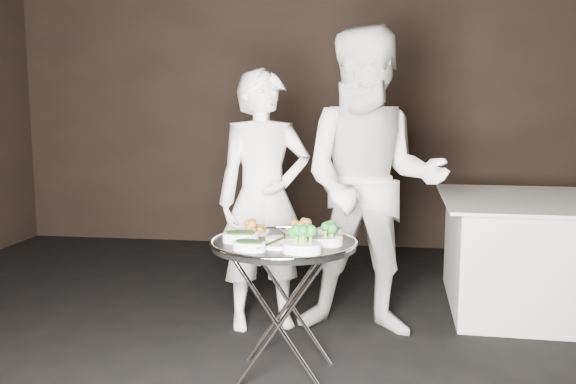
# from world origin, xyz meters

# --- Properties ---
(wall_back) EXTENTS (6.00, 0.05, 3.00)m
(wall_back) POSITION_xyz_m (0.00, 3.52, 1.50)
(wall_back) COLOR black
(wall_back) RESTS_ON floor
(tray_stand) EXTENTS (0.48, 0.40, 0.70)m
(tray_stand) POSITION_xyz_m (0.18, 0.41, 0.39)
(tray_stand) COLOR silver
(tray_stand) RESTS_ON floor
(serving_tray) EXTENTS (0.74, 0.74, 0.04)m
(serving_tray) POSITION_xyz_m (0.18, 0.41, 0.71)
(serving_tray) COLOR black
(serving_tray) RESTS_ON tray_stand
(potato_plate_a) EXTENTS (0.18, 0.18, 0.07)m
(potato_plate_a) POSITION_xyz_m (-0.02, 0.57, 0.75)
(potato_plate_a) COLOR beige
(potato_plate_a) RESTS_ON serving_tray
(potato_plate_b) EXTENTS (0.19, 0.19, 0.07)m
(potato_plate_b) POSITION_xyz_m (0.24, 0.62, 0.75)
(potato_plate_b) COLOR beige
(potato_plate_b) RESTS_ON serving_tray
(greens_bowl) EXTENTS (0.14, 0.14, 0.08)m
(greens_bowl) POSITION_xyz_m (0.40, 0.53, 0.76)
(greens_bowl) COLOR silver
(greens_bowl) RESTS_ON serving_tray
(asparagus_plate_a) EXTENTS (0.20, 0.13, 0.04)m
(asparagus_plate_a) POSITION_xyz_m (0.17, 0.43, 0.74)
(asparagus_plate_a) COLOR silver
(asparagus_plate_a) RESTS_ON serving_tray
(asparagus_plate_b) EXTENTS (0.20, 0.15, 0.04)m
(asparagus_plate_b) POSITION_xyz_m (0.14, 0.26, 0.74)
(asparagus_plate_b) COLOR silver
(asparagus_plate_b) RESTS_ON serving_tray
(spinach_bowl_a) EXTENTS (0.19, 0.13, 0.07)m
(spinach_bowl_a) POSITION_xyz_m (-0.03, 0.36, 0.75)
(spinach_bowl_a) COLOR silver
(spinach_bowl_a) RESTS_ON serving_tray
(spinach_bowl_b) EXTENTS (0.18, 0.13, 0.07)m
(spinach_bowl_b) POSITION_xyz_m (0.04, 0.19, 0.75)
(spinach_bowl_b) COLOR silver
(spinach_bowl_b) RESTS_ON serving_tray
(broccoli_bowl_a) EXTENTS (0.18, 0.14, 0.07)m
(broccoli_bowl_a) POSITION_xyz_m (0.39, 0.35, 0.75)
(broccoli_bowl_a) COLOR silver
(broccoli_bowl_a) RESTS_ON serving_tray
(broccoli_bowl_b) EXTENTS (0.19, 0.14, 0.08)m
(broccoli_bowl_b) POSITION_xyz_m (0.29, 0.18, 0.75)
(broccoli_bowl_b) COLOR silver
(broccoli_bowl_b) RESTS_ON serving_tray
(serving_utensils) EXTENTS (0.56, 0.42, 0.01)m
(serving_utensils) POSITION_xyz_m (0.19, 0.48, 0.77)
(serving_utensils) COLOR silver
(serving_utensils) RESTS_ON serving_tray
(waiter_left) EXTENTS (0.69, 0.58, 1.63)m
(waiter_left) POSITION_xyz_m (-0.06, 1.15, 0.81)
(waiter_left) COLOR white
(waiter_left) RESTS_ON floor
(waiter_right) EXTENTS (0.95, 0.76, 1.87)m
(waiter_right) POSITION_xyz_m (0.60, 1.12, 0.93)
(waiter_right) COLOR white
(waiter_right) RESTS_ON floor
(dining_table) EXTENTS (1.36, 1.36, 0.77)m
(dining_table) POSITION_xyz_m (1.77, 1.73, 0.39)
(dining_table) COLOR white
(dining_table) RESTS_ON floor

